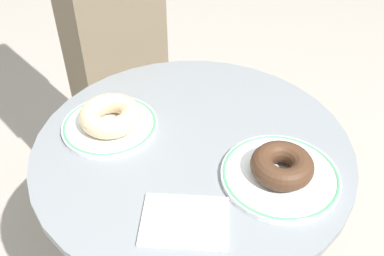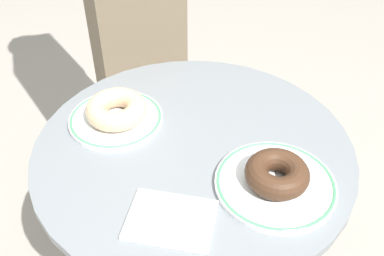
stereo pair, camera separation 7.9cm
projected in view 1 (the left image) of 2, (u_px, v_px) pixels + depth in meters
name	position (u px, v px, depth m)	size (l,w,h in m)	color
cafe_table	(193.00, 218.00, 0.98)	(0.61, 0.61, 0.71)	slate
plate_left	(111.00, 124.00, 0.87)	(0.19, 0.19, 0.01)	white
plate_right	(280.00, 176.00, 0.76)	(0.21, 0.21, 0.01)	white
donut_glazed	(110.00, 116.00, 0.85)	(0.12, 0.12, 0.04)	#E0B789
donut_chocolate	(282.00, 165.00, 0.75)	(0.11, 0.11, 0.04)	#422819
paper_napkin	(185.00, 221.00, 0.69)	(0.14, 0.10, 0.01)	white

